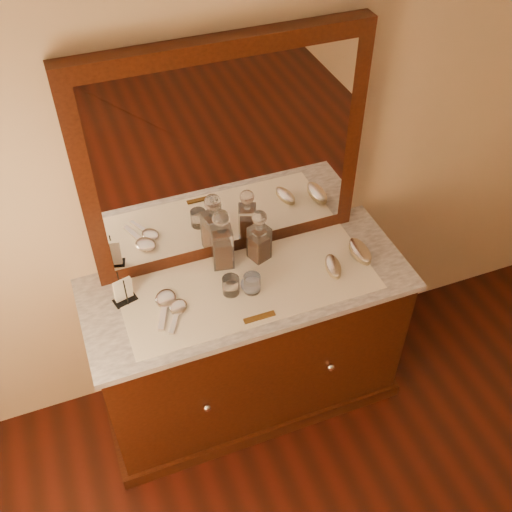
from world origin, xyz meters
name	(u,v)px	position (x,y,z in m)	size (l,w,h in m)	color
dresser_cabinet	(249,345)	(0.00, 1.96, 0.41)	(1.40, 0.55, 0.82)	black
dresser_plinth	(249,388)	(0.00, 1.96, 0.04)	(1.46, 0.59, 0.08)	black
knob_left	(207,407)	(-0.30, 1.67, 0.45)	(0.04, 0.04, 0.04)	silver
knob_right	(331,367)	(0.30, 1.67, 0.45)	(0.04, 0.04, 0.04)	silver
marble_top	(248,285)	(0.00, 1.96, 0.83)	(1.44, 0.59, 0.03)	white
mirror_frame	(226,157)	(0.00, 2.20, 1.35)	(1.20, 0.08, 1.00)	black
mirror_glass	(228,161)	(0.00, 2.17, 1.35)	(1.06, 0.01, 0.86)	white
lace_runner	(249,285)	(0.00, 1.94, 0.85)	(1.10, 0.45, 0.00)	white
pin_dish	(251,284)	(0.00, 1.93, 0.86)	(0.09, 0.09, 0.02)	silver
comb	(259,317)	(-0.03, 1.75, 0.86)	(0.13, 0.03, 0.01)	brown
napkin_rack	(123,291)	(-0.52, 2.04, 0.91)	(0.11, 0.08, 0.15)	black
decanter_left	(222,244)	(-0.06, 2.10, 0.97)	(0.11, 0.11, 0.30)	brown
decanter_right	(259,240)	(0.10, 2.08, 0.96)	(0.10, 0.10, 0.27)	brown
brush_near	(333,267)	(0.38, 1.89, 0.87)	(0.09, 0.15, 0.04)	#95825B
brush_far	(360,251)	(0.53, 1.93, 0.88)	(0.08, 0.17, 0.05)	#95825B
hand_mirror_outer	(165,302)	(-0.37, 1.96, 0.86)	(0.13, 0.23, 0.02)	silver
hand_mirror_inner	(178,310)	(-0.33, 1.90, 0.86)	(0.13, 0.19, 0.02)	silver
tumblers	(241,284)	(-0.04, 1.91, 0.90)	(0.16, 0.09, 0.08)	white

